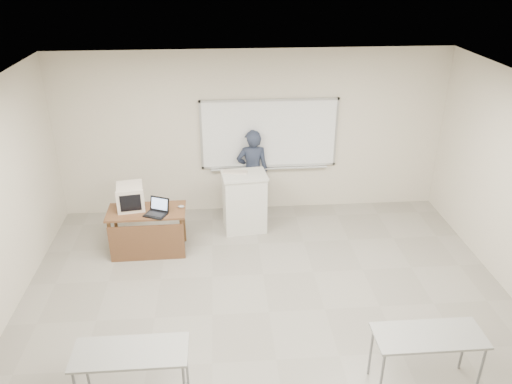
{
  "coord_description": "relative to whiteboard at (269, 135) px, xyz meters",
  "views": [
    {
      "loc": [
        -0.6,
        -4.52,
        4.49
      ],
      "look_at": [
        -0.08,
        2.2,
        1.2
      ],
      "focal_mm": 35.0,
      "sensor_mm": 36.0,
      "label": 1
    }
  ],
  "objects": [
    {
      "name": "floor",
      "position": [
        -0.3,
        -3.97,
        -1.49
      ],
      "size": [
        7.0,
        8.0,
        0.01
      ],
      "primitive_type": "cube",
      "color": "gray",
      "rests_on": "ground"
    },
    {
      "name": "whiteboard",
      "position": [
        0.0,
        0.0,
        0.0
      ],
      "size": [
        2.48,
        0.1,
        1.31
      ],
      "color": "white",
      "rests_on": "floor"
    },
    {
      "name": "instructor_desk",
      "position": [
        -2.1,
        -1.48,
        -0.97
      ],
      "size": [
        1.23,
        0.62,
        0.75
      ],
      "rotation": [
        0.0,
        0.0,
        0.02
      ],
      "color": "brown",
      "rests_on": "floor"
    },
    {
      "name": "podium",
      "position": [
        -0.5,
        -0.77,
        -0.95
      ],
      "size": [
        0.75,
        0.55,
        1.06
      ],
      "rotation": [
        0.0,
        0.0,
        0.1
      ],
      "color": "white",
      "rests_on": "floor"
    },
    {
      "name": "crt_monitor",
      "position": [
        -2.35,
        -1.24,
        -0.54
      ],
      "size": [
        0.42,
        0.47,
        0.4
      ],
      "rotation": [
        0.0,
        0.0,
        0.15
      ],
      "color": "beige",
      "rests_on": "instructor_desk"
    },
    {
      "name": "laptop",
      "position": [
        -1.93,
        -1.49,
        -0.67
      ],
      "size": [
        0.33,
        0.3,
        0.24
      ],
      "rotation": [
        0.0,
        0.0,
        -0.42
      ],
      "color": "black",
      "rests_on": "instructor_desk"
    },
    {
      "name": "mouse",
      "position": [
        -1.55,
        -1.32,
        -0.71
      ],
      "size": [
        0.12,
        0.1,
        0.04
      ],
      "primitive_type": "ellipsoid",
      "rotation": [
        0.0,
        0.0,
        0.36
      ],
      "color": "gray",
      "rests_on": "instructor_desk"
    },
    {
      "name": "keyboard",
      "position": [
        -0.65,
        -0.69,
        -0.41
      ],
      "size": [
        0.43,
        0.22,
        0.02
      ],
      "primitive_type": "cube",
      "rotation": [
        0.0,
        0.0,
        -0.2
      ],
      "color": "beige",
      "rests_on": "podium"
    },
    {
      "name": "presenter",
      "position": [
        -0.31,
        -0.09,
        -0.67
      ],
      "size": [
        0.59,
        0.39,
        1.61
      ],
      "primitive_type": "imported",
      "rotation": [
        0.0,
        0.0,
        3.16
      ],
      "color": "black",
      "rests_on": "floor"
    }
  ]
}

